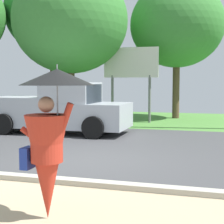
{
  "coord_description": "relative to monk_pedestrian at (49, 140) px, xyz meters",
  "views": [
    {
      "loc": [
        3.02,
        -8.01,
        1.9
      ],
      "look_at": [
        0.41,
        1.0,
        1.1
      ],
      "focal_mm": 57.12,
      "sensor_mm": 36.0,
      "label": 1
    }
  ],
  "objects": [
    {
      "name": "ground_plane",
      "position": [
        -0.86,
        6.58,
        -1.16
      ],
      "size": [
        40.0,
        22.0,
        0.2
      ],
      "color": "#424244"
    },
    {
      "name": "monk_pedestrian",
      "position": [
        0.0,
        0.0,
        0.0
      ],
      "size": [
        1.08,
        1.02,
        2.13
      ],
      "rotation": [
        0.0,
        0.0,
        0.29
      ],
      "color": "#B22D1E",
      "rests_on": "ground_plane"
    },
    {
      "name": "pickup_truck",
      "position": [
        -3.39,
        7.77,
        -0.24
      ],
      "size": [
        5.2,
        2.28,
        1.88
      ],
      "rotation": [
        0.0,
        0.0,
        0.03
      ],
      "color": "#ADB2BA",
      "rests_on": "ground_plane"
    },
    {
      "name": "roadside_billboard",
      "position": [
        -1.66,
        11.99,
        1.44
      ],
      "size": [
        2.6,
        0.12,
        3.5
      ],
      "color": "slate",
      "rests_on": "ground_plane"
    },
    {
      "name": "tree_left_far",
      "position": [
        -4.39,
        11.24,
        3.6
      ],
      "size": [
        5.36,
        5.36,
        7.15
      ],
      "color": "brown",
      "rests_on": "ground_plane"
    },
    {
      "name": "tree_center_back",
      "position": [
        0.19,
        14.42,
        3.7
      ],
      "size": [
        4.82,
        4.82,
        7.01
      ],
      "color": "brown",
      "rests_on": "ground_plane"
    },
    {
      "name": "tree_right_far",
      "position": [
        -6.97,
        14.75,
        4.77
      ],
      "size": [
        5.45,
        5.45,
        8.37
      ],
      "color": "brown",
      "rests_on": "ground_plane"
    }
  ]
}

